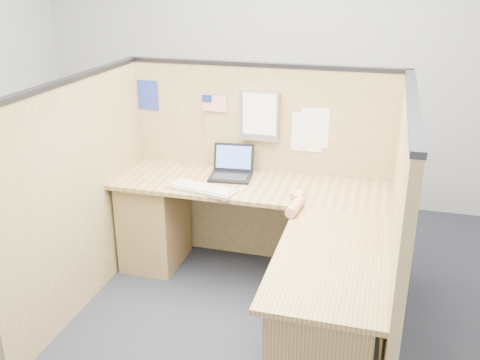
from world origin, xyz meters
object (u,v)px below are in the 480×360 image
(l_desk, at_px, (262,256))
(laptop, at_px, (233,169))
(keyboard, at_px, (202,189))
(mouse, at_px, (298,197))

(l_desk, height_order, laptop, laptop)
(l_desk, bearing_deg, keyboard, 157.98)
(keyboard, xyz_separation_m, mouse, (0.66, 0.03, 0.01))
(mouse, bearing_deg, laptop, 150.15)
(mouse, bearing_deg, l_desk, -131.56)
(keyboard, height_order, mouse, mouse)
(laptop, bearing_deg, mouse, -35.67)
(l_desk, distance_m, mouse, 0.46)
(laptop, distance_m, keyboard, 0.36)
(keyboard, relative_size, mouse, 5.00)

